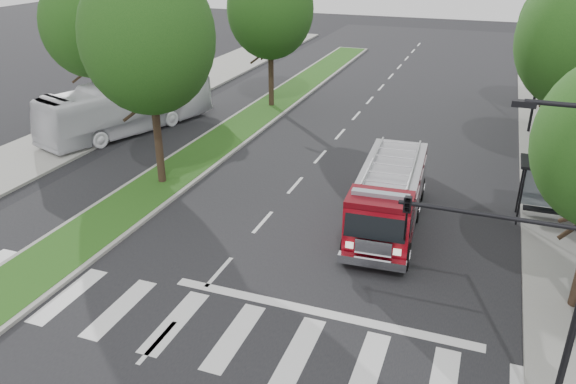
% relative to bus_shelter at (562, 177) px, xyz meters
% --- Properties ---
extents(ground, '(140.00, 140.00, 0.00)m').
position_rel_bus_shelter_xyz_m(ground, '(-11.20, -8.15, -2.04)').
color(ground, black).
rests_on(ground, ground).
extents(sidewalk_left, '(5.00, 80.00, 0.15)m').
position_rel_bus_shelter_xyz_m(sidewalk_left, '(-25.70, 1.85, -1.96)').
color(sidewalk_left, gray).
rests_on(sidewalk_left, ground).
extents(median, '(3.00, 50.00, 0.15)m').
position_rel_bus_shelter_xyz_m(median, '(-17.20, 9.85, -1.96)').
color(median, gray).
rests_on(median, ground).
extents(bus_shelter, '(3.20, 1.60, 2.61)m').
position_rel_bus_shelter_xyz_m(bus_shelter, '(0.00, 0.00, 0.00)').
color(bus_shelter, black).
rests_on(bus_shelter, ground).
extents(tree_right_far, '(5.00, 5.00, 8.73)m').
position_rel_bus_shelter_xyz_m(tree_right_far, '(0.30, 15.85, 3.80)').
color(tree_right_far, black).
rests_on(tree_right_far, ground).
extents(tree_median_near, '(5.80, 5.80, 10.16)m').
position_rel_bus_shelter_xyz_m(tree_median_near, '(-17.20, -2.15, 4.77)').
color(tree_median_near, black).
rests_on(tree_median_near, ground).
extents(tree_median_far, '(5.60, 5.60, 9.72)m').
position_rel_bus_shelter_xyz_m(tree_median_far, '(-17.20, 11.85, 4.45)').
color(tree_median_far, black).
rests_on(tree_median_far, ground).
extents(tree_left_mid, '(5.20, 5.20, 9.16)m').
position_rel_bus_shelter_xyz_m(tree_left_mid, '(-25.20, 3.85, 4.12)').
color(tree_left_mid, black).
rests_on(tree_left_mid, ground).
extents(streetlight_right_near, '(4.08, 0.22, 8.00)m').
position_rel_bus_shelter_xyz_m(streetlight_right_near, '(-1.59, -11.65, 2.63)').
color(streetlight_right_near, black).
rests_on(streetlight_right_near, ground).
extents(streetlight_right_far, '(2.11, 0.20, 8.00)m').
position_rel_bus_shelter_xyz_m(streetlight_right_far, '(-0.85, 11.85, 2.44)').
color(streetlight_right_far, black).
rests_on(streetlight_right_far, ground).
extents(fire_engine, '(2.79, 7.96, 2.72)m').
position_rel_bus_shelter_xyz_m(fire_engine, '(-6.35, -2.70, -0.74)').
color(fire_engine, '#59040B').
rests_on(fire_engine, ground).
extents(city_bus, '(6.08, 11.33, 3.09)m').
position_rel_bus_shelter_xyz_m(city_bus, '(-23.20, 4.09, -0.49)').
color(city_bus, silver).
rests_on(city_bus, ground).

